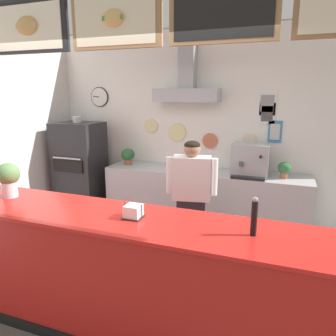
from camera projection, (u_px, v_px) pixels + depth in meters
The scene contains 12 objects.
ground_plane at pixel (136, 293), 3.36m from camera, with size 5.90×5.90×0.00m, color #514C47.
back_wall_assembly at pixel (195, 122), 4.98m from camera, with size 4.91×2.69×3.03m.
service_counter at pixel (110, 272), 2.79m from camera, with size 3.73×0.71×1.07m.
back_prep_counter at pixel (203, 199), 4.95m from camera, with size 3.09×0.63×0.89m.
pizza_oven at pixel (80, 169), 5.40m from camera, with size 0.73×0.66×1.68m.
shop_worker at pixel (191, 201), 3.75m from camera, with size 0.58×0.30×1.53m.
espresso_machine at pixel (250, 160), 4.54m from camera, with size 0.51×0.47×0.46m.
potted_oregano at pixel (284, 169), 4.41m from camera, with size 0.18×0.18×0.23m.
potted_sage at pixel (128, 155), 5.27m from camera, with size 0.22×0.22×0.27m.
basil_vase at pixel (9, 179), 3.08m from camera, with size 0.21×0.21×0.34m.
napkin_holder at pixel (133, 212), 2.59m from camera, with size 0.16×0.15×0.12m.
pepper_grinder at pixel (254, 217), 2.25m from camera, with size 0.04×0.04×0.29m.
Camera 1 is at (1.34, -2.66, 2.06)m, focal length 34.13 mm.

